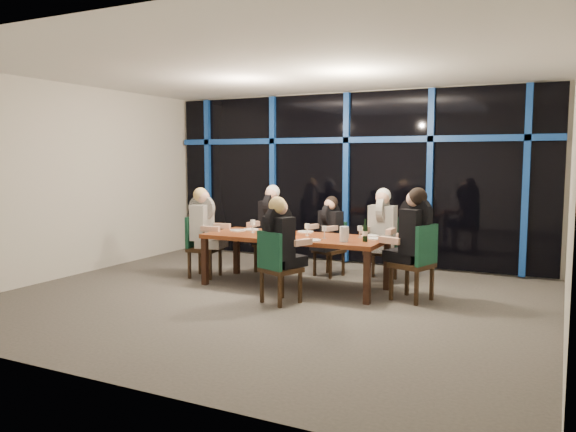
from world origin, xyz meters
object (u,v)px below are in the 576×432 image
(chair_far_right, at_px, (383,245))
(diner_end_right, at_px, (413,227))
(chair_end_left, at_px, (200,243))
(chair_near_mid, at_px, (276,264))
(diner_far_left, at_px, (271,215))
(chair_end_right, at_px, (418,259))
(diner_end_left, at_px, (204,219))
(wine_bottle, at_px, (365,233))
(diner_far_right, at_px, (382,221))
(water_pitcher, at_px, (344,234))
(chair_far_mid, at_px, (332,245))
(dining_table, at_px, (294,240))
(chair_far_left, at_px, (274,238))
(diner_near_mid, at_px, (281,234))
(diner_far_mid, at_px, (329,224))

(chair_far_right, distance_m, diner_end_right, 1.33)
(chair_end_left, bearing_deg, diner_end_right, -97.77)
(chair_near_mid, bearing_deg, diner_far_left, -38.73)
(chair_end_right, xyz_separation_m, diner_far_left, (-2.61, 0.85, 0.36))
(diner_end_left, height_order, wine_bottle, diner_end_left)
(diner_far_right, xyz_separation_m, water_pitcher, (-0.15, -1.21, -0.06))
(diner_end_right, bearing_deg, chair_far_mid, -105.46)
(diner_end_left, xyz_separation_m, diner_end_right, (3.25, 0.01, 0.05))
(dining_table, bearing_deg, chair_end_left, -179.66)
(diner_far_right, height_order, wine_bottle, diner_far_right)
(chair_far_mid, distance_m, chair_end_left, 2.08)
(diner_far_right, bearing_deg, water_pitcher, -97.10)
(chair_end_right, bearing_deg, diner_end_left, -72.45)
(chair_far_left, bearing_deg, chair_far_mid, 10.90)
(diner_far_right, xyz_separation_m, diner_end_right, (0.71, -0.96, 0.05))
(chair_far_left, relative_size, diner_far_right, 1.04)
(dining_table, bearing_deg, chair_near_mid, -78.07)
(dining_table, xyz_separation_m, diner_far_left, (-0.82, 0.83, 0.24))
(diner_end_left, height_order, water_pitcher, diner_end_left)
(diner_far_left, height_order, diner_end_left, diner_far_left)
(chair_near_mid, bearing_deg, diner_far_right, -91.17)
(chair_end_left, height_order, diner_far_right, diner_far_right)
(diner_far_left, bearing_deg, diner_far_right, 9.64)
(chair_far_mid, bearing_deg, diner_end_left, -132.69)
(chair_far_right, xyz_separation_m, diner_far_right, (0.00, -0.08, 0.38))
(chair_near_mid, relative_size, diner_far_right, 1.00)
(chair_far_left, relative_size, wine_bottle, 3.20)
(chair_end_right, distance_m, diner_far_right, 1.31)
(chair_end_right, relative_size, diner_end_right, 1.03)
(diner_near_mid, bearing_deg, water_pitcher, -112.98)
(water_pitcher, bearing_deg, dining_table, 155.11)
(chair_end_right, bearing_deg, diner_end_right, -90.00)
(chair_far_mid, height_order, diner_far_right, diner_far_right)
(diner_near_mid, bearing_deg, chair_end_right, -129.85)
(chair_near_mid, height_order, diner_far_mid, diner_far_mid)
(chair_far_left, height_order, diner_end_right, diner_end_right)
(chair_far_mid, xyz_separation_m, wine_bottle, (0.91, -1.11, 0.39))
(chair_far_right, xyz_separation_m, diner_near_mid, (-0.77, -1.92, 0.36))
(chair_far_right, xyz_separation_m, diner_end_left, (-2.55, -1.05, 0.38))
(dining_table, height_order, wine_bottle, wine_bottle)
(chair_far_right, distance_m, diner_far_left, 1.87)
(diner_end_left, bearing_deg, chair_end_left, 90.00)
(chair_end_right, relative_size, diner_near_mid, 1.11)
(diner_far_mid, relative_size, diner_near_mid, 0.92)
(wine_bottle, bearing_deg, diner_far_right, 95.27)
(chair_far_mid, bearing_deg, chair_far_left, -157.43)
(chair_far_mid, distance_m, diner_far_right, 0.93)
(diner_far_mid, bearing_deg, chair_far_mid, 90.00)
(chair_end_left, bearing_deg, diner_end_left, -90.00)
(chair_far_mid, height_order, diner_far_left, diner_far_left)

